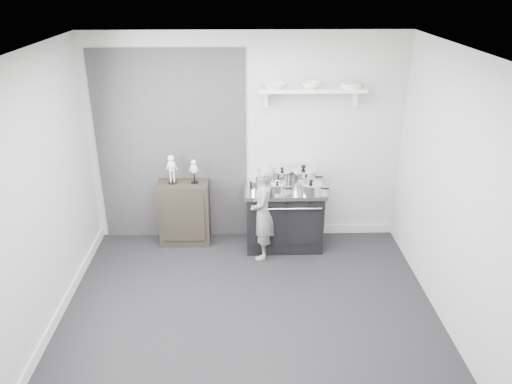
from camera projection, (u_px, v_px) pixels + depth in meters
ground at (249, 315)px, 5.27m from camera, size 4.00×4.00×0.00m
room_shell at (238, 165)px, 4.74m from camera, size 4.02×3.62×2.71m
wall_shelf at (312, 90)px, 6.01m from camera, size 1.30×0.26×0.24m
stove at (284, 217)px, 6.47m from camera, size 1.02×0.64×0.82m
side_cabinet at (185, 212)px, 6.55m from camera, size 0.65×0.38×0.85m
child at (263, 212)px, 6.13m from camera, size 0.33×0.47×1.22m
pot_front_left at (257, 185)px, 6.19m from camera, size 0.28×0.20×0.18m
pot_back_left at (282, 177)px, 6.38m from camera, size 0.34×0.26×0.23m
pot_back_right at (303, 176)px, 6.37m from camera, size 0.42×0.34×0.27m
pot_front_right at (311, 188)px, 6.12m from camera, size 0.37×0.28×0.19m
pot_front_center at (277, 188)px, 6.14m from camera, size 0.29×0.21×0.16m
skeleton_full at (172, 167)px, 6.29m from camera, size 0.12×0.08×0.43m
skeleton_torso at (194, 170)px, 6.31m from camera, size 0.10×0.06×0.36m
bowl_large at (274, 85)px, 5.96m from camera, size 0.28×0.28×0.07m
bowl_small at (311, 85)px, 5.97m from camera, size 0.23×0.23×0.07m
plate_stack at (351, 85)px, 5.99m from camera, size 0.26×0.26×0.06m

